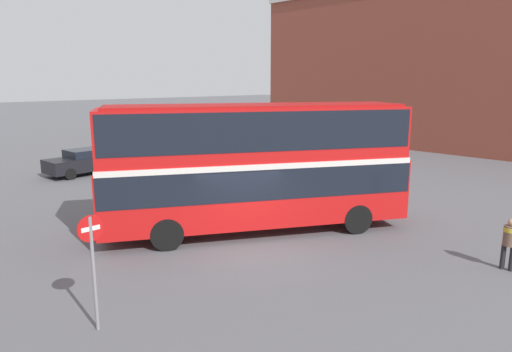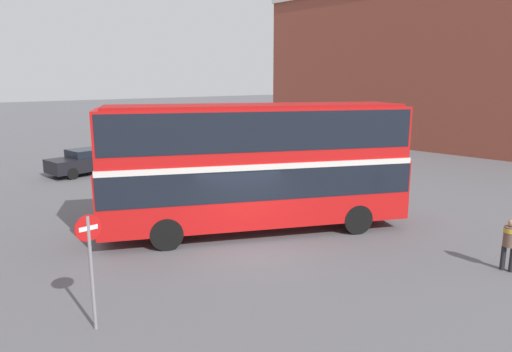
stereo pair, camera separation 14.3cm
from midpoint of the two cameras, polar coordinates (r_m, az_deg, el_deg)
The scene contains 7 objects.
ground_plane at distance 15.23m, azimuth -0.61°, elevation -9.18°, with size 240.00×240.00×0.00m, color #5B5B60.
building_row_right at distance 40.72m, azimuth 26.26°, elevation 12.43°, with size 8.31×37.79×13.43m.
double_decker_bus at distance 16.32m, azimuth 0.25°, elevation 2.01°, with size 10.77×7.53×4.65m.
pedestrian_foreground at distance 15.24m, azimuth 29.37°, elevation -6.96°, with size 0.42×0.42×1.56m.
parked_car_kerb_near at distance 33.97m, azimuth -6.13°, elevation 3.85°, with size 4.27×2.04×1.57m.
parked_car_kerb_far at distance 28.95m, azimuth -20.14°, elevation 1.78°, with size 4.58×2.19×1.49m.
no_entry_sign at distance 10.63m, azimuth -19.65°, elevation -9.27°, with size 0.59×0.08×2.66m.
Camera 2 is at (-9.57, -10.53, 5.46)m, focal length 32.00 mm.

